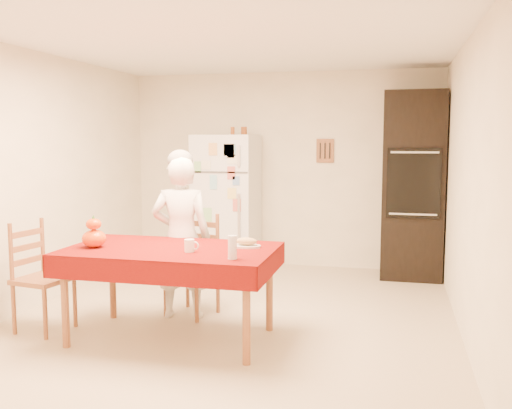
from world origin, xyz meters
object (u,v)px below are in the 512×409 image
(refrigerator, at_px, (227,202))
(wine_glass, at_px, (232,247))
(coffee_mug, at_px, (189,246))
(pumpkin_lower, at_px, (94,239))
(oven_cabinet, at_px, (413,186))
(seated_woman, at_px, (181,238))
(chair_left, at_px, (38,272))
(bread_plate, at_px, (246,246))
(chair_far, at_px, (196,260))
(dining_table, at_px, (171,256))

(refrigerator, xyz_separation_m, wine_glass, (0.92, -2.93, -0.00))
(coffee_mug, height_order, pumpkin_lower, pumpkin_lower)
(oven_cabinet, bearing_deg, seated_woman, -134.86)
(chair_left, bearing_deg, wine_glass, -88.07)
(oven_cabinet, relative_size, bread_plate, 9.17)
(seated_woman, height_order, coffee_mug, seated_woman)
(pumpkin_lower, height_order, bread_plate, pumpkin_lower)
(pumpkin_lower, bearing_deg, bread_plate, 13.88)
(chair_far, xyz_separation_m, bread_plate, (0.64, -0.54, 0.26))
(chair_far, height_order, seated_woman, seated_woman)
(chair_left, bearing_deg, coffee_mug, -82.90)
(seated_woman, distance_m, coffee_mug, 0.77)
(pumpkin_lower, bearing_deg, wine_glass, -8.03)
(dining_table, height_order, chair_far, chair_far)
(seated_woman, relative_size, wine_glass, 8.49)
(chair_far, bearing_deg, refrigerator, 114.39)
(wine_glass, bearing_deg, chair_left, 172.64)
(pumpkin_lower, bearing_deg, coffee_mug, 0.46)
(refrigerator, xyz_separation_m, chair_left, (-0.89, -2.70, -0.34))
(seated_woman, bearing_deg, refrigerator, -96.76)
(seated_woman, bearing_deg, coffee_mug, 104.24)
(chair_left, bearing_deg, seated_woman, -50.18)
(oven_cabinet, height_order, chair_left, oven_cabinet)
(wine_glass, bearing_deg, refrigerator, 107.43)
(refrigerator, xyz_separation_m, oven_cabinet, (2.28, 0.05, 0.25))
(bread_plate, bearing_deg, dining_table, -163.41)
(bread_plate, bearing_deg, chair_far, 139.71)
(coffee_mug, height_order, bread_plate, coffee_mug)
(refrigerator, relative_size, chair_far, 1.79)
(dining_table, xyz_separation_m, pumpkin_lower, (-0.62, -0.12, 0.14))
(coffee_mug, height_order, wine_glass, wine_glass)
(dining_table, distance_m, chair_left, 1.22)
(chair_left, bearing_deg, chair_far, -46.67)
(dining_table, xyz_separation_m, chair_left, (-1.20, -0.06, -0.18))
(oven_cabinet, height_order, chair_far, oven_cabinet)
(chair_far, distance_m, bread_plate, 0.88)
(seated_woman, bearing_deg, bread_plate, 139.62)
(chair_far, bearing_deg, coffee_mug, -56.60)
(chair_left, height_order, coffee_mug, chair_left)
(refrigerator, relative_size, chair_left, 1.79)
(chair_left, height_order, pumpkin_lower, chair_left)
(bread_plate, bearing_deg, oven_cabinet, 61.17)
(seated_woman, xyz_separation_m, pumpkin_lower, (-0.49, -0.69, 0.09))
(oven_cabinet, relative_size, wine_glass, 12.50)
(oven_cabinet, height_order, bread_plate, oven_cabinet)
(oven_cabinet, distance_m, seated_woman, 3.00)
(dining_table, relative_size, bread_plate, 7.08)
(refrigerator, bearing_deg, coffee_mug, -79.38)
(oven_cabinet, xyz_separation_m, coffee_mug, (-1.76, -2.80, -0.29))
(coffee_mug, bearing_deg, seated_woman, 116.01)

